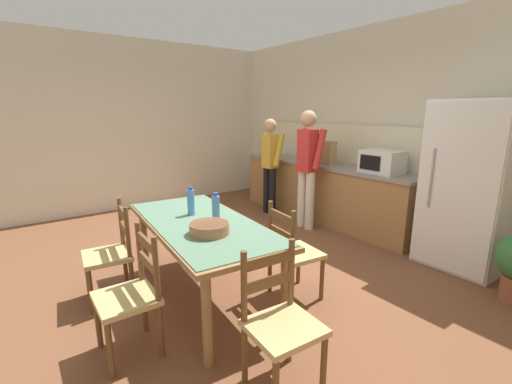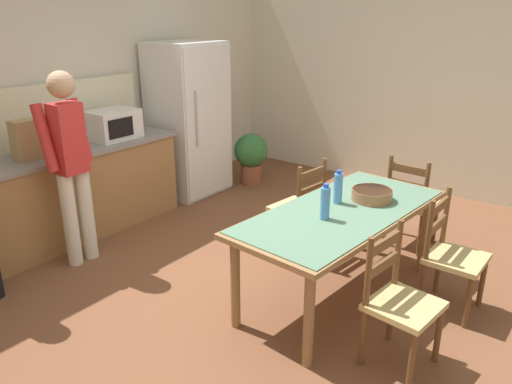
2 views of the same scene
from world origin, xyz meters
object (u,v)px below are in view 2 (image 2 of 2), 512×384
chair_side_near_right (451,256)px  potted_plant (251,155)px  refrigerator (189,120)px  serving_bowl (372,194)px  dining_table (341,220)px  chair_side_near_left (399,302)px  chair_head_end (411,203)px  bottle_off_centre (338,188)px  paper_bag (27,140)px  microwave (113,124)px  bottle_near_centre (325,203)px  person_at_counter (70,159)px  chair_side_far_right (300,208)px

chair_side_near_right → potted_plant: (1.44, 2.99, -0.06)m
refrigerator → serving_bowl: (-0.78, -2.77, -0.12)m
refrigerator → dining_table: size_ratio=0.94×
refrigerator → chair_side_near_left: refrigerator is taller
chair_side_near_left → chair_head_end: (1.71, 0.57, 0.00)m
dining_table → chair_side_near_right: bearing=-64.5°
bottle_off_centre → chair_head_end: bottle_off_centre is taller
paper_bag → bottle_off_centre: bearing=-67.9°
refrigerator → microwave: bearing=179.0°
dining_table → bottle_near_centre: bottle_near_centre is taller
chair_side_near_right → refrigerator: bearing=78.7°
bottle_off_centre → potted_plant: bottle_off_centre is taller
chair_side_near_left → chair_head_end: 1.80m
microwave → bottle_off_centre: bearing=-87.8°
refrigerator → bottle_near_centre: refrigerator is taller
person_at_counter → potted_plant: (2.65, 0.07, -0.58)m
dining_table → chair_side_far_right: (0.48, 0.67, -0.23)m
chair_side_near_left → chair_head_end: bearing=25.0°
refrigerator → paper_bag: bearing=179.7°
chair_side_far_right → chair_head_end: size_ratio=1.00×
dining_table → chair_side_near_left: bearing=-125.7°
chair_side_near_left → refrigerator: bearing=71.3°
bottle_near_centre → bottle_off_centre: 0.35m
chair_side_far_right → person_at_counter: 2.08m
potted_plant → microwave: bearing=165.9°
microwave → paper_bag: size_ratio=1.39×
bottle_off_centre → dining_table: bearing=-136.8°
microwave → person_at_counter: person_at_counter is taller
serving_bowl → refrigerator: bearing=74.2°
dining_table → chair_head_end: 1.25m
bottle_near_centre → person_at_counter: bearing=106.2°
serving_bowl → chair_side_near_right: chair_side_near_right is taller
dining_table → bottle_near_centre: bearing=175.0°
microwave → serving_bowl: (0.32, -2.78, -0.25)m
person_at_counter → bottle_off_centre: bearing=-155.1°
person_at_counter → chair_side_near_right: bearing=-157.4°
bottle_off_centre → potted_plant: 2.78m
dining_table → chair_head_end: (1.23, -0.11, -0.23)m
bottle_off_centre → chair_side_near_right: size_ratio=0.30×
paper_bag → person_at_counter: bearing=-80.6°
potted_plant → bottle_near_centre: bearing=-132.3°
dining_table → serving_bowl: 0.36m
refrigerator → bottle_off_centre: refrigerator is taller
chair_side_near_right → chair_head_end: bearing=37.3°
serving_bowl → bottle_near_centre: bearing=168.6°
chair_head_end → dining_table: bearing=89.0°
paper_bag → bottle_off_centre: 2.80m
bottle_off_centre → potted_plant: (1.69, 2.15, -0.49)m
dining_table → chair_side_near_left: chair_side_near_left is taller
bottle_near_centre → chair_side_near_right: bottle_near_centre is taller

